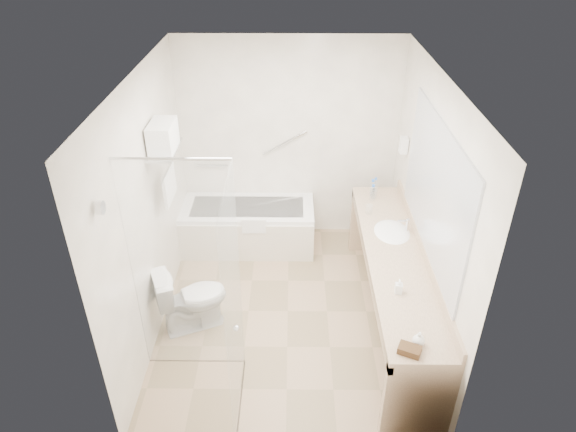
{
  "coord_description": "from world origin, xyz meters",
  "views": [
    {
      "loc": [
        0.04,
        -4.1,
        3.7
      ],
      "look_at": [
        0.0,
        0.3,
        1.0
      ],
      "focal_mm": 32.0,
      "sensor_mm": 36.0,
      "label": 1
    }
  ],
  "objects_px": {
    "toilet": "(192,298)",
    "water_bottle_left": "(375,185)",
    "vanity_counter": "(393,272)",
    "amenity_basket": "(410,350)",
    "bathtub": "(248,226)"
  },
  "relations": [
    {
      "from": "toilet",
      "to": "amenity_basket",
      "type": "height_order",
      "value": "amenity_basket"
    },
    {
      "from": "amenity_basket",
      "to": "water_bottle_left",
      "type": "xyz_separation_m",
      "value": [
        0.08,
        2.48,
        0.05
      ]
    },
    {
      "from": "vanity_counter",
      "to": "amenity_basket",
      "type": "distance_m",
      "value": 1.26
    },
    {
      "from": "toilet",
      "to": "water_bottle_left",
      "type": "xyz_separation_m",
      "value": [
        1.95,
        1.31,
        0.59
      ]
    },
    {
      "from": "bathtub",
      "to": "water_bottle_left",
      "type": "height_order",
      "value": "water_bottle_left"
    },
    {
      "from": "amenity_basket",
      "to": "vanity_counter",
      "type": "bearing_deg",
      "value": 84.91
    },
    {
      "from": "amenity_basket",
      "to": "water_bottle_left",
      "type": "relative_size",
      "value": 0.94
    },
    {
      "from": "toilet",
      "to": "water_bottle_left",
      "type": "height_order",
      "value": "water_bottle_left"
    },
    {
      "from": "vanity_counter",
      "to": "water_bottle_left",
      "type": "xyz_separation_m",
      "value": [
        -0.03,
        1.25,
        0.29
      ]
    },
    {
      "from": "bathtub",
      "to": "toilet",
      "type": "distance_m",
      "value": 1.52
    },
    {
      "from": "water_bottle_left",
      "to": "toilet",
      "type": "bearing_deg",
      "value": -146.12
    },
    {
      "from": "vanity_counter",
      "to": "water_bottle_left",
      "type": "bearing_deg",
      "value": 91.33
    },
    {
      "from": "bathtub",
      "to": "amenity_basket",
      "type": "xyz_separation_m",
      "value": [
        1.41,
        -2.62,
        0.6
      ]
    },
    {
      "from": "amenity_basket",
      "to": "water_bottle_left",
      "type": "bearing_deg",
      "value": 88.14
    },
    {
      "from": "bathtub",
      "to": "water_bottle_left",
      "type": "relative_size",
      "value": 9.22
    }
  ]
}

